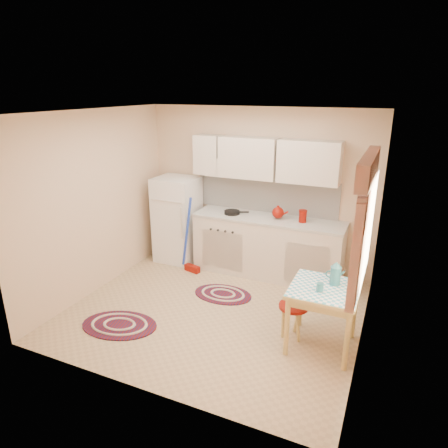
# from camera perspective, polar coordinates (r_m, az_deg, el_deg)

# --- Properties ---
(room_shell) EXTENTS (3.64, 3.60, 2.52)m
(room_shell) POSITION_cam_1_polar(r_m,az_deg,el_deg) (4.87, 1.48, 5.12)
(room_shell) COLOR tan
(room_shell) RESTS_ON ground
(fridge) EXTENTS (0.65, 0.60, 1.40)m
(fridge) POSITION_cam_1_polar(r_m,az_deg,el_deg) (6.60, -6.67, 0.64)
(fridge) COLOR white
(fridge) RESTS_ON ground
(broom) EXTENTS (0.30, 0.18, 1.20)m
(broom) POSITION_cam_1_polar(r_m,az_deg,el_deg) (6.14, -4.69, -1.70)
(broom) COLOR blue
(broom) RESTS_ON ground
(base_cabinets) EXTENTS (2.25, 0.60, 0.88)m
(base_cabinets) POSITION_cam_1_polar(r_m,az_deg,el_deg) (6.14, 6.22, -3.36)
(base_cabinets) COLOR silver
(base_cabinets) RESTS_ON ground
(countertop) EXTENTS (2.27, 0.62, 0.04)m
(countertop) POSITION_cam_1_polar(r_m,az_deg,el_deg) (5.98, 6.37, 0.72)
(countertop) COLOR #B9B7AF
(countertop) RESTS_ON base_cabinets
(frying_pan) EXTENTS (0.32, 0.32, 0.05)m
(frying_pan) POSITION_cam_1_polar(r_m,az_deg,el_deg) (6.11, 1.15, 1.67)
(frying_pan) COLOR black
(frying_pan) RESTS_ON countertop
(red_kettle) EXTENTS (0.21, 0.20, 0.19)m
(red_kettle) POSITION_cam_1_polar(r_m,az_deg,el_deg) (5.91, 7.72, 1.62)
(red_kettle) COLOR maroon
(red_kettle) RESTS_ON countertop
(red_canister) EXTENTS (0.12, 0.12, 0.16)m
(red_canister) POSITION_cam_1_polar(r_m,az_deg,el_deg) (5.83, 11.18, 1.01)
(red_canister) COLOR maroon
(red_canister) RESTS_ON countertop
(table) EXTENTS (0.72, 0.72, 0.72)m
(table) POSITION_cam_1_polar(r_m,az_deg,el_deg) (4.64, 13.80, -12.82)
(table) COLOR #DFC16F
(table) RESTS_ON ground
(stool) EXTENTS (0.41, 0.41, 0.42)m
(stool) POSITION_cam_1_polar(r_m,az_deg,el_deg) (4.79, 9.78, -13.50)
(stool) COLOR maroon
(stool) RESTS_ON ground
(coffee_pot) EXTENTS (0.15, 0.13, 0.28)m
(coffee_pot) POSITION_cam_1_polar(r_m,az_deg,el_deg) (4.50, 15.67, -6.77)
(coffee_pot) COLOR teal
(coffee_pot) RESTS_ON table
(mug) EXTENTS (0.10, 0.10, 0.10)m
(mug) POSITION_cam_1_polar(r_m,az_deg,el_deg) (4.35, 13.54, -8.80)
(mug) COLOR teal
(mug) RESTS_ON table
(rug_center) EXTENTS (0.85, 0.59, 0.02)m
(rug_center) POSITION_cam_1_polar(r_m,az_deg,el_deg) (5.68, -0.16, -10.00)
(rug_center) COLOR maroon
(rug_center) RESTS_ON ground
(rug_left) EXTENTS (1.05, 0.81, 0.02)m
(rug_left) POSITION_cam_1_polar(r_m,az_deg,el_deg) (5.19, -14.71, -13.78)
(rug_left) COLOR maroon
(rug_left) RESTS_ON ground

